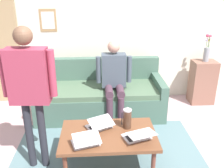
{
  "coord_description": "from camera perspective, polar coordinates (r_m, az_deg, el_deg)",
  "views": [
    {
      "loc": [
        0.25,
        2.32,
        2.07
      ],
      "look_at": [
        0.06,
        -0.83,
        0.8
      ],
      "focal_mm": 40.2,
      "sensor_mm": 36.0,
      "label": 1
    }
  ],
  "objects": [
    {
      "name": "laptop_left",
      "position": [
        3.07,
        -2.82,
        -9.31
      ],
      "size": [
        0.37,
        0.36,
        0.14
      ],
      "color": "silver",
      "rests_on": "coffee_table"
    },
    {
      "name": "person_seated",
      "position": [
        3.87,
        0.46,
        1.63
      ],
      "size": [
        0.55,
        0.51,
        1.28
      ],
      "color": "#4A313F",
      "rests_on": "ground_plane"
    },
    {
      "name": "laptop_center",
      "position": [
        2.8,
        -5.95,
        -12.84
      ],
      "size": [
        0.35,
        0.33,
        0.14
      ],
      "color": "silver",
      "rests_on": "coffee_table"
    },
    {
      "name": "laptop_right",
      "position": [
        2.89,
        5.98,
        -11.59
      ],
      "size": [
        0.39,
        0.39,
        0.12
      ],
      "color": "silver",
      "rests_on": "coffee_table"
    },
    {
      "name": "french_press",
      "position": [
        3.04,
        3.49,
        -7.84
      ],
      "size": [
        0.12,
        0.1,
        0.28
      ],
      "color": "#4C3323",
      "rests_on": "coffee_table"
    },
    {
      "name": "side_shelf",
      "position": [
        4.85,
        19.86,
        0.4
      ],
      "size": [
        0.42,
        0.32,
        0.79
      ],
      "color": "#855B4A",
      "rests_on": "ground_plane"
    },
    {
      "name": "person_standing",
      "position": [
        2.82,
        -18.33,
        0.22
      ],
      "size": [
        0.59,
        0.21,
        1.68
      ],
      "color": "#26272F",
      "rests_on": "ground_plane"
    },
    {
      "name": "flower_vase",
      "position": [
        4.69,
        20.73,
        6.87
      ],
      "size": [
        0.1,
        0.11,
        0.48
      ],
      "color": "#92989F",
      "rests_on": "side_shelf"
    },
    {
      "name": "couch",
      "position": [
        4.23,
        -2.71,
        -2.74
      ],
      "size": [
        2.06,
        0.87,
        0.88
      ],
      "color": "#446455",
      "rests_on": "ground_plane"
    },
    {
      "name": "back_wall",
      "position": [
        4.58,
        -0.42,
        12.91
      ],
      "size": [
        7.04,
        0.11,
        2.7
      ],
      "color": "silver",
      "rests_on": "ground_plane"
    },
    {
      "name": "coffee_table",
      "position": [
        3.01,
        -0.82,
        -11.97
      ],
      "size": [
        1.12,
        0.7,
        0.44
      ],
      "color": "brown",
      "rests_on": "ground_plane"
    }
  ]
}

